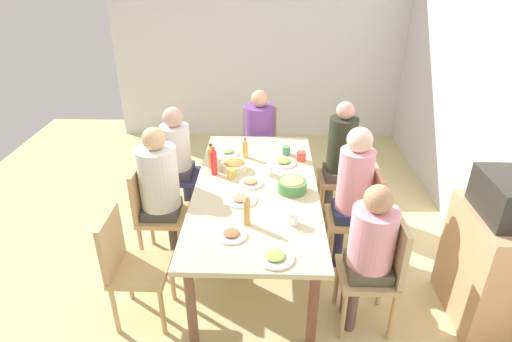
{
  "coord_description": "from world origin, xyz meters",
  "views": [
    {
      "loc": [
        3.06,
        0.09,
        2.49
      ],
      "look_at": [
        0.0,
        0.0,
        0.89
      ],
      "focal_mm": 29.77,
      "sensor_mm": 36.0,
      "label": 1
    }
  ],
  "objects_px": {
    "bottle_2": "(211,157)",
    "bowl_1": "(234,165)",
    "plate_2": "(231,234)",
    "plate_5": "(251,183)",
    "cup_4": "(231,173)",
    "plate_3": "(241,199)",
    "person_0": "(160,184)",
    "chair_2": "(170,170)",
    "plate_4": "(275,257)",
    "bottle_1": "(214,161)",
    "cup_2": "(286,150)",
    "chair_4": "(379,267)",
    "person_4": "(370,245)",
    "chair_0": "(153,208)",
    "person_6": "(340,153)",
    "bottle_3": "(245,148)",
    "chair_1": "(129,262)",
    "chair_3": "(360,211)",
    "person_3": "(353,186)",
    "chair_6": "(347,173)",
    "person_2": "(178,153)",
    "side_cabinet": "(489,267)",
    "cup_0": "(269,170)",
    "dining_table": "(256,194)",
    "cup_1": "(293,218)",
    "plate_1": "(228,152)",
    "chair_5": "(260,142)",
    "person_5": "(260,130)",
    "cup_3": "(301,156)",
    "bowl_0": "(292,185)",
    "plate_0": "(283,162)",
    "microwave": "(512,197)",
    "bottle_0": "(247,211)"
  },
  "relations": [
    {
      "from": "chair_2",
      "to": "cup_2",
      "type": "xyz_separation_m",
      "value": [
        0.07,
        1.16,
        0.27
      ]
    },
    {
      "from": "bowl_1",
      "to": "cup_0",
      "type": "relative_size",
      "value": 2.1
    },
    {
      "from": "bottle_2",
      "to": "bowl_1",
      "type": "bearing_deg",
      "value": 81.32
    },
    {
      "from": "chair_4",
      "to": "person_4",
      "type": "xyz_separation_m",
      "value": [
        0.0,
        -0.09,
        0.19
      ]
    },
    {
      "from": "person_6",
      "to": "plate_4",
      "type": "height_order",
      "value": "person_6"
    },
    {
      "from": "person_0",
      "to": "chair_2",
      "type": "distance_m",
      "value": 0.75
    },
    {
      "from": "chair_2",
      "to": "chair_5",
      "type": "bearing_deg",
      "value": 129.53
    },
    {
      "from": "plate_5",
      "to": "cup_4",
      "type": "bearing_deg",
      "value": -124.19
    },
    {
      "from": "cup_2",
      "to": "cup_4",
      "type": "xyz_separation_m",
      "value": [
        0.47,
        -0.49,
        -0.0
      ]
    },
    {
      "from": "plate_2",
      "to": "side_cabinet",
      "type": "relative_size",
      "value": 0.24
    },
    {
      "from": "plate_2",
      "to": "plate_4",
      "type": "distance_m",
      "value": 0.38
    },
    {
      "from": "person_5",
      "to": "person_6",
      "type": "distance_m",
      "value": 1.03
    },
    {
      "from": "plate_4",
      "to": "bottle_1",
      "type": "bearing_deg",
      "value": -155.32
    },
    {
      "from": "chair_1",
      "to": "chair_3",
      "type": "xyz_separation_m",
      "value": [
        -0.71,
        1.78,
        0.0
      ]
    },
    {
      "from": "plate_0",
      "to": "bottle_2",
      "type": "height_order",
      "value": "bottle_2"
    },
    {
      "from": "person_2",
      "to": "person_3",
      "type": "relative_size",
      "value": 0.92
    },
    {
      "from": "plate_3",
      "to": "chair_0",
      "type": "bearing_deg",
      "value": -105.61
    },
    {
      "from": "chair_0",
      "to": "plate_4",
      "type": "relative_size",
      "value": 3.67
    },
    {
      "from": "chair_2",
      "to": "plate_1",
      "type": "xyz_separation_m",
      "value": [
        0.07,
        0.6,
        0.24
      ]
    },
    {
      "from": "chair_0",
      "to": "bottle_3",
      "type": "xyz_separation_m",
      "value": [
        -0.57,
        0.77,
        0.32
      ]
    },
    {
      "from": "person_2",
      "to": "plate_2",
      "type": "bearing_deg",
      "value": 24.97
    },
    {
      "from": "person_0",
      "to": "chair_2",
      "type": "bearing_deg",
      "value": -172.87
    },
    {
      "from": "dining_table",
      "to": "microwave",
      "type": "bearing_deg",
      "value": 70.14
    },
    {
      "from": "chair_4",
      "to": "plate_2",
      "type": "relative_size",
      "value": 4.22
    },
    {
      "from": "bowl_1",
      "to": "cup_2",
      "type": "distance_m",
      "value": 0.58
    },
    {
      "from": "chair_3",
      "to": "chair_6",
      "type": "xyz_separation_m",
      "value": [
        -0.71,
        0.0,
        0.0
      ]
    },
    {
      "from": "dining_table",
      "to": "bowl_1",
      "type": "distance_m",
      "value": 0.38
    },
    {
      "from": "person_6",
      "to": "cup_3",
      "type": "distance_m",
      "value": 0.44
    },
    {
      "from": "cup_4",
      "to": "plate_3",
      "type": "bearing_deg",
      "value": 15.48
    },
    {
      "from": "bottle_3",
      "to": "person_2",
      "type": "bearing_deg",
      "value": -101.89
    },
    {
      "from": "person_4",
      "to": "plate_4",
      "type": "height_order",
      "value": "person_4"
    },
    {
      "from": "person_4",
      "to": "plate_1",
      "type": "bearing_deg",
      "value": -141.09
    },
    {
      "from": "person_3",
      "to": "person_5",
      "type": "relative_size",
      "value": 1.11
    },
    {
      "from": "chair_2",
      "to": "cup_3",
      "type": "relative_size",
      "value": 7.34
    },
    {
      "from": "person_5",
      "to": "bottle_0",
      "type": "bearing_deg",
      "value": -1.48
    },
    {
      "from": "person_0",
      "to": "cup_1",
      "type": "height_order",
      "value": "person_0"
    },
    {
      "from": "plate_2",
      "to": "bowl_1",
      "type": "height_order",
      "value": "bowl_1"
    },
    {
      "from": "chair_0",
      "to": "cup_2",
      "type": "height_order",
      "value": "chair_0"
    },
    {
      "from": "person_6",
      "to": "cup_1",
      "type": "bearing_deg",
      "value": -22.93
    },
    {
      "from": "plate_4",
      "to": "cup_0",
      "type": "relative_size",
      "value": 2.22
    },
    {
      "from": "cup_0",
      "to": "bowl_0",
      "type": "bearing_deg",
      "value": 34.21
    },
    {
      "from": "person_4",
      "to": "person_5",
      "type": "bearing_deg",
      "value": -158.82
    },
    {
      "from": "chair_6",
      "to": "person_3",
      "type": "bearing_deg",
      "value": -7.27
    },
    {
      "from": "person_4",
      "to": "person_6",
      "type": "distance_m",
      "value": 1.42
    },
    {
      "from": "side_cabinet",
      "to": "bottle_3",
      "type": "bearing_deg",
      "value": -122.94
    },
    {
      "from": "bottle_1",
      "to": "cup_2",
      "type": "bearing_deg",
      "value": 123.19
    },
    {
      "from": "person_3",
      "to": "plate_3",
      "type": "bearing_deg",
      "value": -76.65
    },
    {
      "from": "person_0",
      "to": "bowl_1",
      "type": "xyz_separation_m",
      "value": [
        -0.31,
        0.6,
        0.03
      ]
    },
    {
      "from": "plate_3",
      "to": "bowl_1",
      "type": "height_order",
      "value": "bowl_1"
    },
    {
      "from": "person_0",
      "to": "person_4",
      "type": "height_order",
      "value": "person_0"
    }
  ]
}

